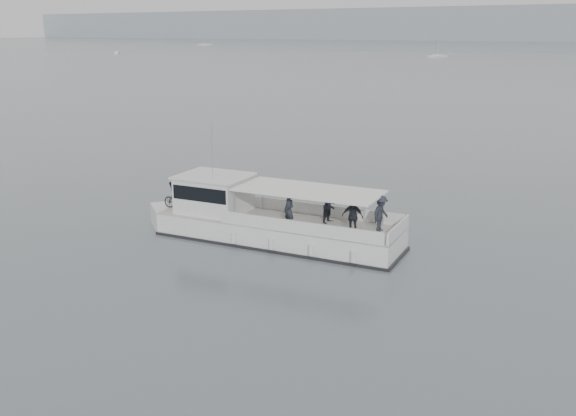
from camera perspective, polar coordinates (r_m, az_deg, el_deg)
The scene contains 3 objects.
ground at distance 30.29m, azimuth -5.36°, elevation -1.58°, with size 1400.00×1400.00×0.00m, color #4F5A5E.
tour_boat at distance 28.13m, azimuth -2.81°, elevation -1.09°, with size 12.32×4.35×5.12m.
moored_fleet at distance 223.62m, azimuth 18.05°, elevation 12.62°, with size 426.42×289.91×10.18m.
Camera 1 is at (18.07, -22.63, 8.88)m, focal length 40.00 mm.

